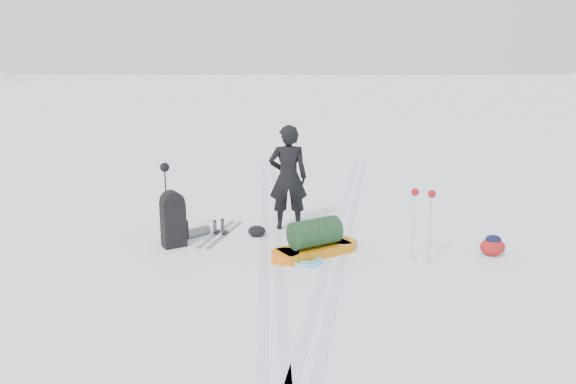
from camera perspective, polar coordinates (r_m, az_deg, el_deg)
name	(u,v)px	position (r m, az deg, el deg)	size (l,w,h in m)	color
ground	(271,253)	(9.56, -1.78, -6.18)	(200.00, 200.00, 0.00)	white
ski_tracks	(307,237)	(10.37, 1.91, -4.56)	(3.38, 17.97, 0.01)	silver
skier	(288,178)	(10.62, 0.01, 1.48)	(0.73, 0.48, 2.01)	black
pulk_sled	(315,241)	(9.39, 2.74, -5.02)	(1.61, 1.30, 0.62)	#C2700B
expedition_rucksack	(176,220)	(9.99, -11.30, -2.81)	(0.77, 1.05, 0.99)	black
ski_poles_black	(165,176)	(10.35, -12.38, 1.57)	(0.17, 0.20, 1.39)	black
ski_poles_silver	(423,201)	(9.06, 13.54, -0.94)	(0.36, 0.24, 1.22)	silver
touring_skis_grey	(221,234)	(10.58, -6.84, -4.23)	(0.64, 1.70, 0.06)	gray
touring_skis_white	(348,242)	(10.07, 6.15, -5.12)	(0.90, 1.73, 0.06)	silver
rope_coil	(306,260)	(9.15, 1.85, -6.88)	(0.68, 0.68, 0.07)	#63CAF2
small_daypack	(493,246)	(9.97, 20.07, -5.14)	(0.49, 0.43, 0.35)	maroon
thermos_pair	(219,226)	(10.64, -7.06, -3.48)	(0.20, 0.24, 0.27)	#54575C
stuff_sack	(257,231)	(10.38, -3.19, -3.99)	(0.40, 0.36, 0.20)	black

